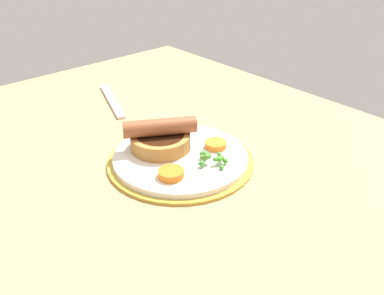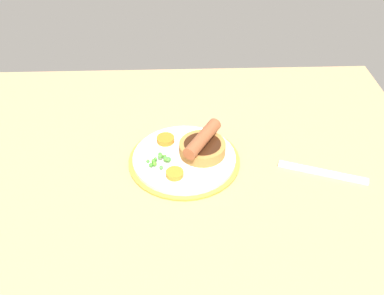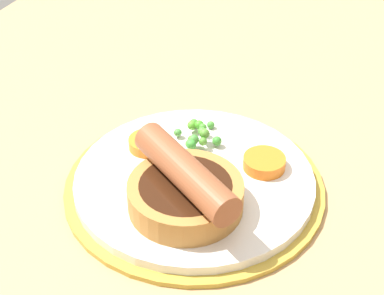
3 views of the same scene
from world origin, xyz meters
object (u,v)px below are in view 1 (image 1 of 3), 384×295
dinner_plate (179,160)px  fork (112,101)px  sausage_pudding (160,137)px  carrot_slice_0 (171,174)px  pea_pile (210,157)px  carrot_slice_3 (215,144)px

dinner_plate → fork: (-28.20, 5.16, -0.27)cm
fork → sausage_pudding: bearing=6.8°
carrot_slice_0 → fork: 33.74cm
pea_pile → carrot_slice_0: pea_pile is taller
sausage_pudding → pea_pile: sausage_pudding is taller
dinner_plate → carrot_slice_0: size_ratio=6.07×
pea_pile → fork: bearing=174.9°
carrot_slice_3 → pea_pile: bearing=-53.7°
dinner_plate → pea_pile: bearing=24.2°
pea_pile → fork: (-33.06, 2.98, -1.99)cm
sausage_pudding → pea_pile: size_ratio=2.15×
carrot_slice_0 → carrot_slice_3: bearing=100.3°
pea_pile → fork: size_ratio=0.30×
sausage_pudding → dinner_plate: bearing=-48.3°
dinner_plate → sausage_pudding: bearing=-169.0°
sausage_pudding → carrot_slice_0: sausage_pudding is taller
sausage_pudding → fork: size_ratio=0.64×
pea_pile → sausage_pudding: bearing=-161.4°
dinner_plate → pea_pile: (4.86, 2.18, 1.72)cm
pea_pile → fork: 33.25cm
dinner_plate → sausage_pudding: sausage_pudding is taller
carrot_slice_3 → dinner_plate: bearing=-107.5°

